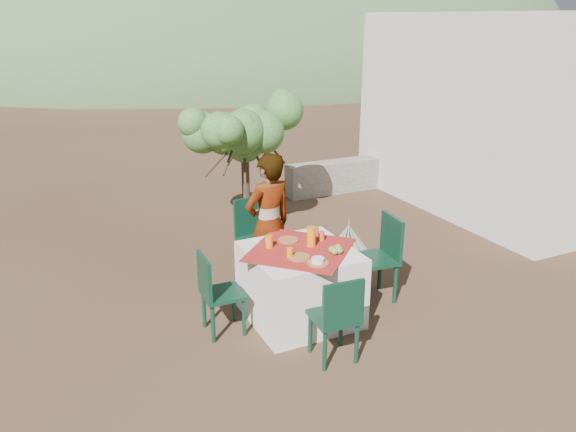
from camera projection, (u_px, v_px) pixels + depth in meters
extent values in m
plane|color=#3B241B|center=(229.00, 319.00, 5.78)|extent=(160.00, 160.00, 0.00)
cube|color=silver|center=(300.00, 284.00, 5.69)|extent=(1.02, 1.02, 0.75)
cube|color=maroon|center=(300.00, 250.00, 5.56)|extent=(1.30, 1.30, 0.01)
cylinder|color=black|center=(254.00, 267.00, 6.43)|extent=(0.05, 0.05, 0.46)
cylinder|color=black|center=(280.00, 260.00, 6.61)|extent=(0.05, 0.05, 0.46)
cylinder|color=black|center=(240.00, 256.00, 6.70)|extent=(0.05, 0.05, 0.46)
cylinder|color=black|center=(265.00, 250.00, 6.88)|extent=(0.05, 0.05, 0.46)
cube|color=black|center=(259.00, 240.00, 6.58)|extent=(0.49, 0.49, 0.04)
cube|color=black|center=(250.00, 216.00, 6.65)|extent=(0.43, 0.10, 0.45)
cylinder|color=black|center=(341.00, 325.00, 5.26)|extent=(0.04, 0.04, 0.41)
cylinder|color=black|center=(310.00, 332.00, 5.15)|extent=(0.04, 0.04, 0.41)
cylinder|color=black|center=(357.00, 343.00, 4.98)|extent=(0.04, 0.04, 0.41)
cylinder|color=black|center=(325.00, 350.00, 4.87)|extent=(0.04, 0.04, 0.41)
cube|color=black|center=(334.00, 317.00, 4.99)|extent=(0.41, 0.41, 0.04)
cube|color=black|center=(343.00, 304.00, 4.77)|extent=(0.39, 0.06, 0.41)
cylinder|color=black|center=(244.00, 316.00, 5.42)|extent=(0.04, 0.04, 0.41)
cylinder|color=black|center=(234.00, 302.00, 5.68)|extent=(0.04, 0.04, 0.41)
cylinder|color=black|center=(213.00, 323.00, 5.30)|extent=(0.04, 0.04, 0.41)
cylinder|color=black|center=(204.00, 308.00, 5.57)|extent=(0.04, 0.04, 0.41)
cube|color=black|center=(223.00, 294.00, 5.42)|extent=(0.39, 0.39, 0.04)
cube|color=black|center=(204.00, 276.00, 5.28)|extent=(0.05, 0.38, 0.40)
cylinder|color=black|center=(352.00, 274.00, 6.24)|extent=(0.05, 0.05, 0.46)
cylinder|color=black|center=(366.00, 288.00, 5.92)|extent=(0.05, 0.05, 0.46)
cylinder|color=black|center=(380.00, 270.00, 6.34)|extent=(0.05, 0.05, 0.46)
cylinder|color=black|center=(395.00, 283.00, 6.03)|extent=(0.05, 0.05, 0.46)
cube|color=black|center=(374.00, 259.00, 6.06)|extent=(0.48, 0.48, 0.04)
cube|color=black|center=(392.00, 236.00, 6.03)|extent=(0.09, 0.44, 0.45)
imported|color=#8C6651|center=(269.00, 225.00, 6.10)|extent=(0.65, 0.50, 1.60)
cylinder|color=#433121|center=(246.00, 189.00, 7.86)|extent=(0.11, 0.11, 1.31)
sphere|color=#306525|center=(245.00, 143.00, 7.64)|extent=(0.56, 0.56, 0.56)
sphere|color=#306525|center=(279.00, 130.00, 7.80)|extent=(0.52, 0.52, 0.52)
sphere|color=#306525|center=(209.00, 138.00, 7.50)|extent=(0.49, 0.49, 0.49)
sphere|color=#306525|center=(237.00, 123.00, 8.06)|extent=(0.50, 0.50, 0.50)
sphere|color=#306525|center=(261.00, 146.00, 7.25)|extent=(0.45, 0.45, 0.45)
sphere|color=slate|center=(348.00, 250.00, 7.40)|extent=(0.17, 0.17, 0.17)
cone|color=slate|center=(348.00, 234.00, 7.32)|extent=(0.09, 0.09, 0.50)
cone|color=slate|center=(357.00, 238.00, 7.36)|extent=(0.30, 0.15, 0.42)
cone|color=slate|center=(353.00, 236.00, 7.42)|extent=(0.30, 0.18, 0.43)
cone|color=slate|center=(348.00, 235.00, 7.45)|extent=(0.21, 0.28, 0.43)
cone|color=slate|center=(343.00, 235.00, 7.43)|extent=(0.11, 0.30, 0.42)
cone|color=slate|center=(340.00, 237.00, 7.39)|extent=(0.24, 0.26, 0.44)
cone|color=slate|center=(340.00, 239.00, 7.32)|extent=(0.30, 0.15, 0.42)
cone|color=slate|center=(343.00, 241.00, 7.26)|extent=(0.30, 0.18, 0.43)
cone|color=slate|center=(348.00, 241.00, 7.24)|extent=(0.21, 0.28, 0.43)
cone|color=slate|center=(353.00, 241.00, 7.25)|extent=(0.11, 0.30, 0.42)
cone|color=slate|center=(356.00, 239.00, 7.30)|extent=(0.24, 0.26, 0.44)
cube|color=beige|center=(515.00, 111.00, 9.07)|extent=(3.20, 4.20, 3.00)
cube|color=gray|center=(354.00, 174.00, 10.03)|extent=(2.60, 0.35, 0.55)
ellipsoid|color=#395731|center=(217.00, 58.00, 41.24)|extent=(48.00, 48.00, 20.00)
ellipsoid|color=gray|center=(337.00, 47.00, 56.22)|extent=(36.00, 36.00, 14.00)
cylinder|color=brown|center=(288.00, 240.00, 5.77)|extent=(0.21, 0.21, 0.01)
cylinder|color=brown|center=(299.00, 257.00, 5.36)|extent=(0.22, 0.22, 0.01)
cylinder|color=orange|center=(269.00, 241.00, 5.59)|extent=(0.08, 0.08, 0.12)
cylinder|color=orange|center=(290.00, 253.00, 5.36)|extent=(0.06, 0.06, 0.10)
cylinder|color=orange|center=(311.00, 236.00, 5.61)|extent=(0.09, 0.09, 0.20)
cylinder|color=brown|center=(318.00, 263.00, 5.24)|extent=(0.21, 0.21, 0.01)
cylinder|color=silver|center=(318.00, 260.00, 5.23)|extent=(0.12, 0.12, 0.04)
cylinder|color=#CF5224|center=(322.00, 236.00, 5.77)|extent=(0.06, 0.06, 0.10)
cylinder|color=#CF5224|center=(316.00, 231.00, 5.91)|extent=(0.05, 0.05, 0.09)
cube|color=silver|center=(310.00, 240.00, 5.68)|extent=(0.07, 0.04, 0.08)
sphere|color=olive|center=(332.00, 249.00, 5.46)|extent=(0.07, 0.07, 0.07)
sphere|color=olive|center=(338.00, 248.00, 5.50)|extent=(0.07, 0.07, 0.07)
sphere|color=olive|center=(339.00, 250.00, 5.44)|extent=(0.07, 0.07, 0.07)
sphere|color=olive|center=(335.00, 251.00, 5.42)|extent=(0.07, 0.07, 0.07)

